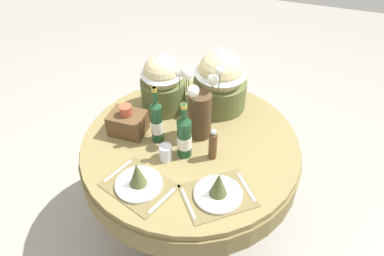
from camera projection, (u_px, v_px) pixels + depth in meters
The scene contains 12 objects.
ground at pixel (191, 220), 2.67m from camera, with size 8.00×8.00×0.00m, color #9E998E.
dining_table at pixel (190, 158), 2.26m from camera, with size 1.27×1.27×0.76m.
place_setting_left at pixel (138, 180), 1.90m from camera, with size 0.41×0.36×0.16m.
place_setting_right at pixel (218, 190), 1.85m from camera, with size 0.43×0.41×0.16m.
flower_vase at pixel (200, 108), 2.09m from camera, with size 0.25×0.21×0.45m.
wine_bottle_left at pixel (157, 121), 2.09m from camera, with size 0.07×0.07×0.36m.
wine_bottle_centre at pixel (185, 136), 2.01m from camera, with size 0.08×0.08×0.35m.
tumbler_near_right at pixel (166, 153), 2.04m from camera, with size 0.07×0.07×0.09m, color silver.
pepper_mill at pixel (213, 145), 2.02m from camera, with size 0.05×0.05×0.20m.
gift_tub_back_left at pixel (162, 79), 2.28m from camera, with size 0.27×0.27×0.40m.
gift_tub_back_centre at pixel (220, 76), 2.28m from camera, with size 0.33×0.33×0.42m.
woven_basket_side_left at pixel (128, 122), 2.19m from camera, with size 0.20×0.15×0.19m.
Camera 1 is at (0.49, -1.50, 2.26)m, focal length 35.59 mm.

